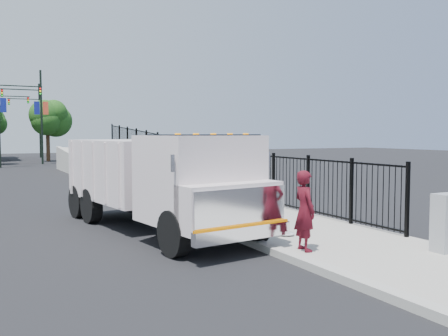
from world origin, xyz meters
name	(u,v)px	position (x,y,z in m)	size (l,w,h in m)	color
ground	(240,240)	(0.00, 0.00, 0.00)	(120.00, 120.00, 0.00)	black
sidewalk	(355,246)	(1.93, -2.00, 0.06)	(3.55, 12.00, 0.12)	#9E998E
curb	(285,255)	(0.00, -2.00, 0.08)	(0.30, 12.00, 0.16)	#ADAAA3
ramp	(134,181)	(2.12, 16.00, 0.00)	(3.95, 24.00, 1.70)	#9E998E
iron_fence	(185,169)	(3.55, 12.00, 0.90)	(0.10, 28.00, 1.80)	black
truck	(160,176)	(-1.36, 1.97, 1.49)	(3.51, 8.02, 2.65)	black
worker	(305,211)	(0.48, -2.01, 0.99)	(0.63, 0.42, 1.74)	#4D0C17
utility_cabinet	(446,223)	(3.10, -3.48, 0.75)	(0.55, 0.40, 1.25)	gray
debris	(286,234)	(1.03, -0.52, 0.17)	(0.41, 0.41, 0.10)	silver
light_pole_0	(3,111)	(-3.53, 31.13, 4.36)	(3.77, 0.22, 8.00)	black
light_pole_1	(38,113)	(-0.63, 34.45, 4.36)	(3.78, 0.22, 8.00)	black
light_pole_3	(37,117)	(0.71, 46.78, 4.36)	(3.77, 0.22, 8.00)	black
tree_1	(47,119)	(0.71, 38.65, 3.96)	(2.82, 2.82, 5.41)	#382314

